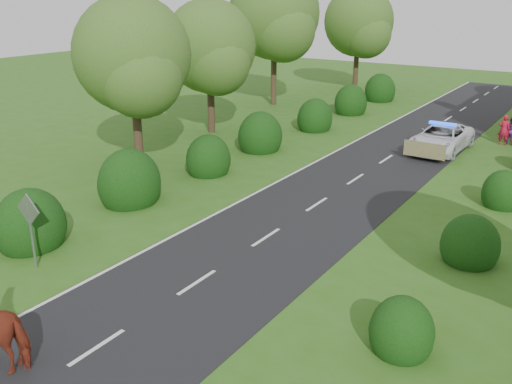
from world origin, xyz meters
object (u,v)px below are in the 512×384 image
Objects in this scene: police_van at (441,138)px; pedestrian_red at (504,130)px; pedestrian_purple at (511,130)px; road_sign at (30,220)px; cow at (1,330)px.

pedestrian_red reaches higher than police_van.
pedestrian_red reaches higher than pedestrian_purple.
pedestrian_purple is at bearing 54.08° from police_van.
road_sign reaches higher than pedestrian_red.
road_sign is 0.47× the size of police_van.
police_van is (3.41, 24.73, -0.08)m from cow.
pedestrian_purple is (2.95, 3.77, 0.07)m from police_van.
pedestrian_red is 1.08× the size of pedestrian_purple.
pedestrian_red is (6.03, 28.12, 0.06)m from cow.
cow is 1.43× the size of pedestrian_purple.
police_van is (6.91, 21.22, -0.92)m from road_sign.
cow is 1.32× the size of pedestrian_red.
pedestrian_red is (2.62, 3.39, 0.14)m from police_van.
road_sign is 1.44× the size of pedestrian_red.
pedestrian_purple is at bearing 68.47° from road_sign.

